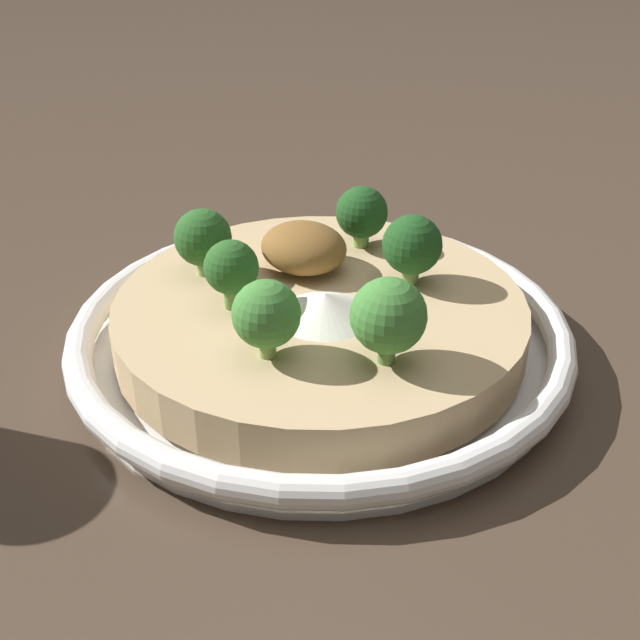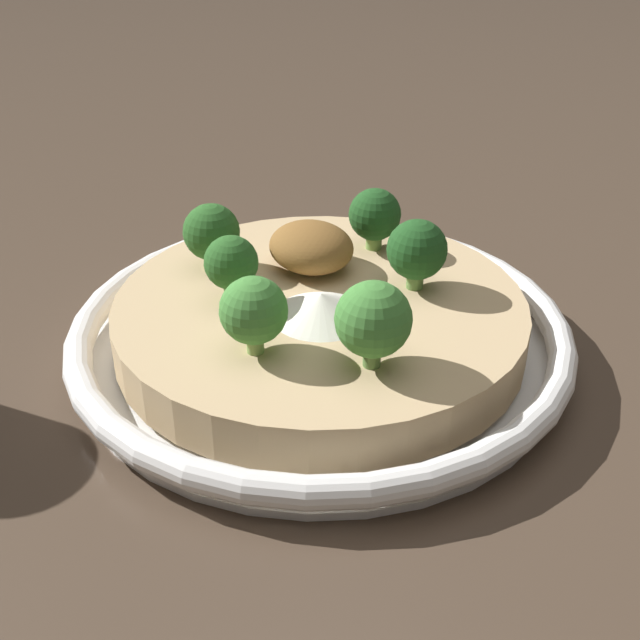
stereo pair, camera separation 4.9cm
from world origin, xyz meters
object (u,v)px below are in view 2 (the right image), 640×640
broccoli_front_right (254,311)px  broccoli_left (212,233)px  broccoli_back_left (375,215)px  broccoli_front_left (231,264)px  risotto_bowl (320,328)px  broccoli_back (417,251)px  broccoli_right (373,320)px

broccoli_front_right → broccoli_left: bearing=156.3°
broccoli_back_left → broccoli_front_left: size_ratio=0.99×
broccoli_front_left → broccoli_left: bearing=158.1°
broccoli_left → risotto_bowl: bearing=16.1°
broccoli_back → broccoli_front_right: 0.12m
risotto_bowl → broccoli_right: 0.09m
broccoli_right → broccoli_front_left: 0.10m
broccoli_left → broccoli_front_right: bearing=-23.7°
broccoli_back → broccoli_back_left: bearing=159.1°
broccoli_right → broccoli_front_left: size_ratio=1.14×
risotto_bowl → broccoli_front_left: (-0.03, -0.04, 0.05)m
broccoli_back → broccoli_right: broccoli_right is taller
broccoli_front_left → broccoli_right: bearing=6.9°
risotto_bowl → broccoli_front_right: size_ratio=6.95×
broccoli_back_left → broccoli_right: (0.10, -0.10, 0.00)m
risotto_bowl → broccoli_left: size_ratio=7.06×
broccoli_left → broccoli_front_right: 0.10m
broccoli_back → broccoli_front_right: same height
broccoli_back → broccoli_front_left: broccoli_back is taller
broccoli_back_left → broccoli_front_left: same height
risotto_bowl → broccoli_back: bearing=62.3°
broccoli_left → broccoli_right: (0.15, -0.01, 0.00)m
broccoli_left → broccoli_front_right: same height
broccoli_left → broccoli_front_left: size_ratio=1.03×
broccoli_back → broccoli_back_left: (-0.06, 0.02, -0.00)m
broccoli_left → broccoli_back: bearing=35.7°
broccoli_back → broccoli_right: (0.04, -0.08, 0.00)m
broccoli_back → broccoli_front_left: bearing=-123.3°
broccoli_front_left → broccoli_back_left: bearing=87.3°
broccoli_front_right → broccoli_front_left: size_ratio=1.04×
broccoli_back_left → broccoli_back: bearing=-20.9°
broccoli_left → broccoli_right: 0.15m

